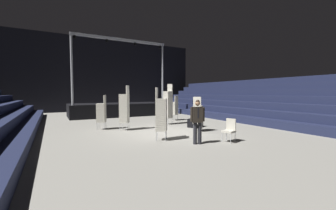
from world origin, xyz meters
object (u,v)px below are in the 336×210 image
(chair_stack_mid_left, at_px, (174,108))
(stage_riser, at_px, (118,108))
(chair_stack_rear_left, at_px, (161,114))
(equipment_road_case, at_px, (195,123))
(chair_stack_front_right, at_px, (101,112))
(chair_stack_mid_centre, at_px, (124,108))
(chair_stack_front_left, at_px, (168,104))
(man_with_tie, at_px, (198,119))
(chair_stack_mid_right, at_px, (198,114))
(loose_chair_near_man, at_px, (230,129))

(chair_stack_mid_left, bearing_deg, stage_riser, 91.19)
(chair_stack_rear_left, xyz_separation_m, equipment_road_case, (3.33, 2.14, -0.86))
(chair_stack_front_right, xyz_separation_m, chair_stack_mid_centre, (1.04, -0.79, 0.25))
(chair_stack_front_left, height_order, chair_stack_front_right, chair_stack_front_left)
(man_with_tie, distance_m, chair_stack_mid_right, 2.79)
(chair_stack_mid_left, distance_m, chair_stack_rear_left, 6.60)
(stage_riser, relative_size, chair_stack_front_right, 4.22)
(chair_stack_mid_left, height_order, chair_stack_mid_right, same)
(stage_riser, xyz_separation_m, chair_stack_front_left, (1.40, -6.66, 0.65))
(chair_stack_rear_left, bearing_deg, loose_chair_near_man, 89.27)
(stage_riser, distance_m, equipment_road_case, 8.70)
(equipment_road_case, bearing_deg, chair_stack_mid_left, 81.71)
(equipment_road_case, bearing_deg, chair_stack_mid_right, -121.02)
(chair_stack_mid_centre, xyz_separation_m, equipment_road_case, (3.94, -0.99, -0.94))
(chair_stack_front_right, height_order, chair_stack_mid_centre, chair_stack_mid_centre)
(chair_stack_mid_centre, relative_size, chair_stack_rear_left, 1.08)
(chair_stack_rear_left, height_order, loose_chair_near_man, chair_stack_rear_left)
(man_with_tie, xyz_separation_m, chair_stack_front_right, (-2.58, 5.20, -0.04))
(equipment_road_case, bearing_deg, chair_stack_front_left, 117.24)
(chair_stack_front_left, relative_size, chair_stack_front_right, 1.36)
(chair_stack_front_right, relative_size, chair_stack_mid_left, 1.05)
(chair_stack_rear_left, xyz_separation_m, loose_chair_near_man, (2.29, -1.62, -0.58))
(stage_riser, relative_size, chair_stack_rear_left, 3.57)
(chair_stack_front_left, xyz_separation_m, chair_stack_rear_left, (-2.44, -3.86, -0.17))
(chair_stack_rear_left, bearing_deg, chair_stack_front_left, -177.83)
(chair_stack_front_left, xyz_separation_m, chair_stack_mid_right, (0.17, -2.92, -0.38))
(stage_riser, xyz_separation_m, chair_stack_mid_left, (2.76, -5.12, 0.27))
(man_with_tie, distance_m, chair_stack_front_right, 5.81)
(stage_riser, distance_m, chair_stack_front_right, 7.14)
(chair_stack_front_left, distance_m, chair_stack_mid_right, 2.95)
(chair_stack_mid_left, height_order, loose_chair_near_man, chair_stack_mid_left)
(man_with_tie, relative_size, chair_stack_mid_right, 0.96)
(chair_stack_rear_left, bearing_deg, man_with_tie, 70.23)
(chair_stack_mid_right, relative_size, loose_chair_near_man, 1.90)
(chair_stack_front_right, height_order, chair_stack_rear_left, chair_stack_rear_left)
(chair_stack_rear_left, height_order, equipment_road_case, chair_stack_rear_left)
(chair_stack_mid_right, distance_m, equipment_road_case, 1.54)
(chair_stack_front_right, bearing_deg, loose_chair_near_man, -118.45)
(chair_stack_front_right, bearing_deg, stage_riser, 3.85)
(chair_stack_mid_left, bearing_deg, chair_stack_rear_left, -152.31)
(equipment_road_case, height_order, loose_chair_near_man, loose_chair_near_man)
(chair_stack_mid_left, relative_size, equipment_road_case, 1.99)
(chair_stack_rear_left, relative_size, equipment_road_case, 2.47)
(chair_stack_front_right, xyz_separation_m, chair_stack_mid_left, (5.46, 1.48, -0.04))
(chair_stack_front_left, relative_size, equipment_road_case, 2.84)
(man_with_tie, relative_size, chair_stack_rear_left, 0.78)
(chair_stack_mid_centre, bearing_deg, loose_chair_near_man, -112.55)
(chair_stack_mid_left, distance_m, equipment_road_case, 3.35)
(man_with_tie, height_order, chair_stack_front_right, chair_stack_front_right)
(equipment_road_case, bearing_deg, chair_stack_mid_centre, 165.90)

